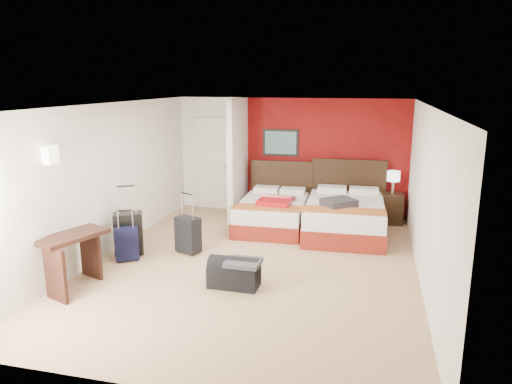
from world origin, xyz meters
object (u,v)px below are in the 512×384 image
(suitcase_navy, at_px, (127,245))
(desk, at_px, (74,261))
(red_suitcase_open, at_px, (276,200))
(table_lamp, at_px, (393,182))
(duffel_bag, at_px, (234,274))
(nightstand, at_px, (391,208))
(suitcase_black, at_px, (129,235))
(suitcase_charcoal, at_px, (188,236))
(bed_right, at_px, (345,218))
(bed_left, at_px, (272,215))

(suitcase_navy, xyz_separation_m, desk, (-0.18, -1.14, 0.14))
(red_suitcase_open, height_order, table_lamp, table_lamp)
(table_lamp, bearing_deg, duffel_bag, -120.94)
(nightstand, bearing_deg, red_suitcase_open, -157.14)
(table_lamp, height_order, suitcase_black, table_lamp)
(table_lamp, bearing_deg, nightstand, 0.00)
(suitcase_navy, xyz_separation_m, duffel_bag, (1.97, -0.54, -0.08))
(suitcase_black, distance_m, suitcase_charcoal, 0.98)
(bed_right, bearing_deg, duffel_bag, -118.20)
(suitcase_black, distance_m, desk, 1.39)
(table_lamp, bearing_deg, red_suitcase_open, -155.08)
(table_lamp, relative_size, duffel_bag, 0.65)
(red_suitcase_open, bearing_deg, table_lamp, 29.19)
(red_suitcase_open, xyz_separation_m, duffel_bag, (-0.05, -2.73, -0.42))
(red_suitcase_open, height_order, nightstand, red_suitcase_open)
(table_lamp, height_order, desk, table_lamp)
(suitcase_navy, distance_m, desk, 1.16)
(bed_left, relative_size, desk, 1.90)
(red_suitcase_open, bearing_deg, bed_right, 6.18)
(red_suitcase_open, bearing_deg, suitcase_black, -133.20)
(desk, bearing_deg, suitcase_navy, 101.66)
(suitcase_black, bearing_deg, bed_left, 18.89)
(suitcase_black, distance_m, suitcase_navy, 0.28)
(bed_right, distance_m, table_lamp, 1.42)
(red_suitcase_open, xyz_separation_m, table_lamp, (2.20, 1.02, 0.25))
(bed_left, bearing_deg, table_lamp, 19.86)
(nightstand, xyz_separation_m, desk, (-4.39, -4.35, 0.09))
(nightstand, bearing_deg, table_lamp, 0.00)
(bed_left, relative_size, red_suitcase_open, 2.15)
(suitcase_charcoal, height_order, desk, desk)
(bed_left, height_order, desk, desk)
(red_suitcase_open, bearing_deg, suitcase_charcoal, -122.10)
(bed_left, height_order, table_lamp, table_lamp)
(bed_right, xyz_separation_m, suitcase_charcoal, (-2.50, -1.66, -0.01))
(bed_left, bearing_deg, suitcase_navy, -131.97)
(suitcase_black, relative_size, desk, 0.73)
(suitcase_charcoal, distance_m, desk, 1.99)
(bed_right, height_order, desk, desk)
(bed_right, relative_size, suitcase_charcoal, 3.49)
(table_lamp, bearing_deg, bed_left, -158.15)
(duffel_bag, bearing_deg, suitcase_charcoal, 136.38)
(nightstand, distance_m, suitcase_navy, 5.29)
(duffel_bag, distance_m, desk, 2.24)
(suitcase_charcoal, distance_m, duffel_bag, 1.60)
(bed_left, relative_size, bed_right, 0.88)
(bed_left, bearing_deg, duffel_bag, -91.00)
(red_suitcase_open, relative_size, suitcase_navy, 1.64)
(duffel_bag, bearing_deg, bed_right, 64.69)
(bed_left, bearing_deg, nightstand, 19.86)
(suitcase_black, xyz_separation_m, desk, (-0.08, -1.39, 0.05))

